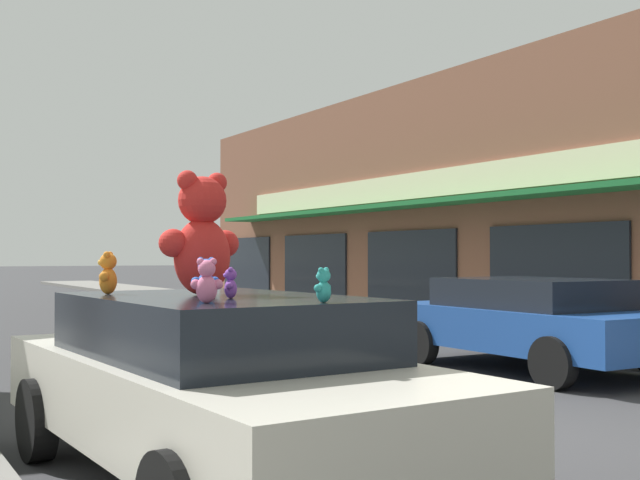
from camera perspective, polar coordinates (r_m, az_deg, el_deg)
The scene contains 9 objects.
ground_plane at distance 8.02m, azimuth 14.67°, elevation -13.43°, with size 260.00×260.00×0.00m, color #333335.
plush_art_car at distance 6.13m, azimuth -7.33°, elevation -9.96°, with size 2.27×4.80×1.41m.
teddy_bear_giant at distance 6.25m, azimuth -8.40°, elevation 0.32°, with size 0.72×0.47×0.95m.
teddy_bear_teal at distance 5.15m, azimuth 0.24°, elevation -3.27°, with size 0.17×0.14×0.23m.
teddy_bear_purple at distance 5.70m, azimuth -6.39°, elevation -3.09°, with size 0.13×0.17×0.22m.
teddy_bear_orange at distance 6.49m, azimuth -14.85°, elevation -2.33°, with size 0.20×0.25×0.34m.
teddy_bear_blue at distance 5.66m, azimuth -8.12°, elevation -2.75°, with size 0.21×0.13×0.29m.
teddy_bear_pink at distance 5.15m, azimuth -8.06°, elevation -2.94°, with size 0.21×0.17×0.29m.
parked_car_far_center at distance 12.40m, azimuth 14.85°, elevation -5.50°, with size 2.26×4.43×1.37m.
Camera 1 is at (-5.55, -5.53, 1.72)m, focal length 45.00 mm.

